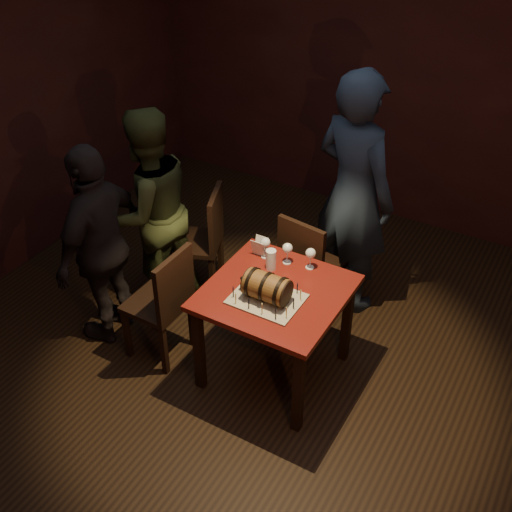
# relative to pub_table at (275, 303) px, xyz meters

# --- Properties ---
(room_shell) EXTENTS (5.04, 5.04, 2.80)m
(room_shell) POSITION_rel_pub_table_xyz_m (-0.08, -0.02, 0.76)
(room_shell) COLOR black
(room_shell) RESTS_ON ground
(pub_table) EXTENTS (0.90, 0.90, 0.75)m
(pub_table) POSITION_rel_pub_table_xyz_m (0.00, 0.00, 0.00)
(pub_table) COLOR #51100D
(pub_table) RESTS_ON ground
(cake_board) EXTENTS (0.45, 0.35, 0.01)m
(cake_board) POSITION_rel_pub_table_xyz_m (-0.00, -0.11, 0.12)
(cake_board) COLOR #A39A83
(cake_board) RESTS_ON pub_table
(barrel_cake) EXTENTS (0.35, 0.20, 0.20)m
(barrel_cake) POSITION_rel_pub_table_xyz_m (-0.01, -0.11, 0.21)
(barrel_cake) COLOR brown
(barrel_cake) RESTS_ON cake_board
(birthday_candles) EXTENTS (0.40, 0.30, 0.09)m
(birthday_candles) POSITION_rel_pub_table_xyz_m (-0.00, -0.11, 0.16)
(birthday_candles) COLOR #F0E68F
(birthday_candles) RESTS_ON cake_board
(wine_glass_left) EXTENTS (0.07, 0.07, 0.16)m
(wine_glass_left) POSITION_rel_pub_table_xyz_m (-0.25, 0.29, 0.23)
(wine_glass_left) COLOR silver
(wine_glass_left) RESTS_ON pub_table
(wine_glass_mid) EXTENTS (0.07, 0.07, 0.16)m
(wine_glass_mid) POSITION_rel_pub_table_xyz_m (-0.08, 0.31, 0.23)
(wine_glass_mid) COLOR silver
(wine_glass_mid) RESTS_ON pub_table
(wine_glass_right) EXTENTS (0.07, 0.07, 0.16)m
(wine_glass_right) POSITION_rel_pub_table_xyz_m (0.08, 0.34, 0.23)
(wine_glass_right) COLOR silver
(wine_glass_right) RESTS_ON pub_table
(pint_of_ale) EXTENTS (0.07, 0.07, 0.15)m
(pint_of_ale) POSITION_rel_pub_table_xyz_m (-0.15, 0.20, 0.18)
(pint_of_ale) COLOR silver
(pint_of_ale) RESTS_ON pub_table
(menu_card) EXTENTS (0.10, 0.05, 0.13)m
(menu_card) POSITION_rel_pub_table_xyz_m (-0.30, 0.30, 0.17)
(menu_card) COLOR white
(menu_card) RESTS_ON pub_table
(chair_back) EXTENTS (0.45, 0.45, 0.93)m
(chair_back) POSITION_rel_pub_table_xyz_m (-0.08, 0.66, -0.12)
(chair_back) COLOR black
(chair_back) RESTS_ON ground
(chair_left_rear) EXTENTS (0.52, 0.52, 0.93)m
(chair_left_rear) POSITION_rel_pub_table_xyz_m (-0.97, 0.58, -0.12)
(chair_left_rear) COLOR black
(chair_left_rear) RESTS_ON ground
(chair_left_front) EXTENTS (0.40, 0.40, 0.93)m
(chair_left_front) POSITION_rel_pub_table_xyz_m (-0.76, -0.23, -0.12)
(chair_left_front) COLOR black
(chair_left_front) RESTS_ON ground
(person_back) EXTENTS (0.82, 0.67, 1.95)m
(person_back) POSITION_rel_pub_table_xyz_m (0.08, 1.05, 0.34)
(person_back) COLOR #1C2638
(person_back) RESTS_ON ground
(person_left_rear) EXTENTS (0.87, 0.97, 1.65)m
(person_left_rear) POSITION_rel_pub_table_xyz_m (-1.27, 0.28, 0.19)
(person_left_rear) COLOR #30391C
(person_left_rear) RESTS_ON ground
(person_left_front) EXTENTS (0.47, 0.96, 1.58)m
(person_left_front) POSITION_rel_pub_table_xyz_m (-1.30, -0.22, 0.15)
(person_left_front) COLOR black
(person_left_front) RESTS_ON ground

